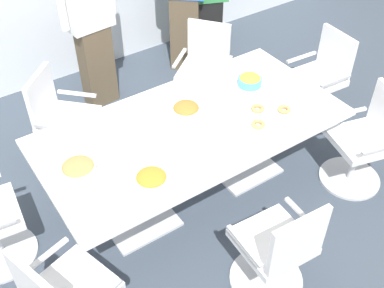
{
  "coord_description": "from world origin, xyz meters",
  "views": [
    {
      "loc": [
        -1.62,
        -2.38,
        3.08
      ],
      "look_at": [
        0.0,
        0.0,
        0.55
      ],
      "focal_mm": 44.49,
      "sensor_mm": 36.0,
      "label": 1
    }
  ],
  "objects_px": {
    "conference_table": "(192,137)",
    "snack_bowl_pretzels": "(186,111)",
    "donut_platter": "(271,118)",
    "snack_bowl_chips_yellow": "(250,80)",
    "snack_bowl_cookies": "(78,168)",
    "office_chair_0": "(365,144)",
    "napkin_pile": "(229,119)",
    "office_chair_6": "(277,252)",
    "office_chair_1": "(319,82)",
    "snack_bowl_chips_orange": "(151,179)",
    "office_chair_3": "(64,124)",
    "office_chair_2": "(204,74)",
    "person_standing_0": "(90,19)"
  },
  "relations": [
    {
      "from": "conference_table",
      "to": "snack_bowl_pretzels",
      "type": "bearing_deg",
      "value": 79.85
    },
    {
      "from": "donut_platter",
      "to": "snack_bowl_chips_yellow",
      "type": "bearing_deg",
      "value": 70.14
    },
    {
      "from": "snack_bowl_cookies",
      "to": "office_chair_0",
      "type": "bearing_deg",
      "value": -17.23
    },
    {
      "from": "snack_bowl_cookies",
      "to": "napkin_pile",
      "type": "relative_size",
      "value": 1.29
    },
    {
      "from": "office_chair_0",
      "to": "snack_bowl_pretzels",
      "type": "distance_m",
      "value": 1.57
    },
    {
      "from": "snack_bowl_cookies",
      "to": "donut_platter",
      "type": "height_order",
      "value": "snack_bowl_cookies"
    },
    {
      "from": "office_chair_6",
      "to": "donut_platter",
      "type": "distance_m",
      "value": 1.07
    },
    {
      "from": "office_chair_1",
      "to": "napkin_pile",
      "type": "relative_size",
      "value": 4.69
    },
    {
      "from": "office_chair_6",
      "to": "snack_bowl_chips_orange",
      "type": "height_order",
      "value": "office_chair_6"
    },
    {
      "from": "office_chair_3",
      "to": "office_chair_0",
      "type": "bearing_deg",
      "value": 95.39
    },
    {
      "from": "office_chair_2",
      "to": "snack_bowl_pretzels",
      "type": "xyz_separation_m",
      "value": [
        -0.79,
        -0.85,
        0.4
      ]
    },
    {
      "from": "napkin_pile",
      "to": "donut_platter",
      "type": "bearing_deg",
      "value": -27.85
    },
    {
      "from": "snack_bowl_chips_orange",
      "to": "person_standing_0",
      "type": "bearing_deg",
      "value": 75.41
    },
    {
      "from": "snack_bowl_pretzels",
      "to": "donut_platter",
      "type": "relative_size",
      "value": 0.58
    },
    {
      "from": "office_chair_2",
      "to": "snack_bowl_chips_orange",
      "type": "relative_size",
      "value": 3.92
    },
    {
      "from": "office_chair_6",
      "to": "snack_bowl_chips_yellow",
      "type": "relative_size",
      "value": 4.45
    },
    {
      "from": "office_chair_1",
      "to": "snack_bowl_chips_orange",
      "type": "bearing_deg",
      "value": 108.08
    },
    {
      "from": "office_chair_0",
      "to": "person_standing_0",
      "type": "height_order",
      "value": "person_standing_0"
    },
    {
      "from": "office_chair_0",
      "to": "snack_bowl_cookies",
      "type": "xyz_separation_m",
      "value": [
        -2.26,
        0.7,
        0.39
      ]
    },
    {
      "from": "office_chair_3",
      "to": "office_chair_6",
      "type": "distance_m",
      "value": 2.2
    },
    {
      "from": "office_chair_0",
      "to": "snack_bowl_chips_orange",
      "type": "height_order",
      "value": "office_chair_0"
    },
    {
      "from": "office_chair_2",
      "to": "snack_bowl_cookies",
      "type": "relative_size",
      "value": 3.65
    },
    {
      "from": "office_chair_0",
      "to": "person_standing_0",
      "type": "bearing_deg",
      "value": 45.3
    },
    {
      "from": "snack_bowl_chips_yellow",
      "to": "office_chair_2",
      "type": "bearing_deg",
      "value": 83.81
    },
    {
      "from": "office_chair_6",
      "to": "person_standing_0",
      "type": "distance_m",
      "value": 2.83
    },
    {
      "from": "donut_platter",
      "to": "snack_bowl_pretzels",
      "type": "bearing_deg",
      "value": 142.16
    },
    {
      "from": "person_standing_0",
      "to": "snack_bowl_chips_orange",
      "type": "relative_size",
      "value": 7.91
    },
    {
      "from": "office_chair_0",
      "to": "conference_table",
      "type": "bearing_deg",
      "value": 77.47
    },
    {
      "from": "office_chair_6",
      "to": "office_chair_0",
      "type": "bearing_deg",
      "value": 20.59
    },
    {
      "from": "snack_bowl_pretzels",
      "to": "donut_platter",
      "type": "xyz_separation_m",
      "value": [
        0.53,
        -0.41,
        -0.04
      ]
    },
    {
      "from": "person_standing_0",
      "to": "snack_bowl_pretzels",
      "type": "relative_size",
      "value": 7.93
    },
    {
      "from": "office_chair_2",
      "to": "snack_bowl_chips_yellow",
      "type": "relative_size",
      "value": 4.45
    },
    {
      "from": "office_chair_2",
      "to": "office_chair_0",
      "type": "bearing_deg",
      "value": 158.92
    },
    {
      "from": "office_chair_3",
      "to": "napkin_pile",
      "type": "relative_size",
      "value": 4.69
    },
    {
      "from": "snack_bowl_cookies",
      "to": "donut_platter",
      "type": "xyz_separation_m",
      "value": [
        1.5,
        -0.3,
        -0.03
      ]
    },
    {
      "from": "person_standing_0",
      "to": "office_chair_1",
      "type": "bearing_deg",
      "value": 133.54
    },
    {
      "from": "snack_bowl_chips_yellow",
      "to": "donut_platter",
      "type": "distance_m",
      "value": 0.5
    },
    {
      "from": "donut_platter",
      "to": "person_standing_0",
      "type": "bearing_deg",
      "value": 106.93
    },
    {
      "from": "office_chair_1",
      "to": "office_chair_3",
      "type": "bearing_deg",
      "value": 75.26
    },
    {
      "from": "snack_bowl_chips_yellow",
      "to": "person_standing_0",
      "type": "bearing_deg",
      "value": 117.19
    },
    {
      "from": "office_chair_0",
      "to": "snack_bowl_chips_orange",
      "type": "relative_size",
      "value": 3.92
    },
    {
      "from": "office_chair_1",
      "to": "donut_platter",
      "type": "relative_size",
      "value": 2.26
    },
    {
      "from": "snack_bowl_cookies",
      "to": "donut_platter",
      "type": "relative_size",
      "value": 0.62
    },
    {
      "from": "office_chair_1",
      "to": "office_chair_6",
      "type": "distance_m",
      "value": 2.16
    },
    {
      "from": "office_chair_1",
      "to": "office_chair_6",
      "type": "xyz_separation_m",
      "value": [
        -1.73,
        -1.3,
        0.0
      ]
    },
    {
      "from": "office_chair_6",
      "to": "napkin_pile",
      "type": "xyz_separation_m",
      "value": [
        0.31,
        0.96,
        0.38
      ]
    },
    {
      "from": "office_chair_1",
      "to": "napkin_pile",
      "type": "distance_m",
      "value": 1.51
    },
    {
      "from": "snack_bowl_pretzels",
      "to": "conference_table",
      "type": "bearing_deg",
      "value": -100.15
    },
    {
      "from": "snack_bowl_pretzels",
      "to": "snack_bowl_chips_orange",
      "type": "relative_size",
      "value": 1.0
    },
    {
      "from": "office_chair_1",
      "to": "office_chair_2",
      "type": "xyz_separation_m",
      "value": [
        -0.87,
        0.77,
        0.0
      ]
    }
  ]
}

